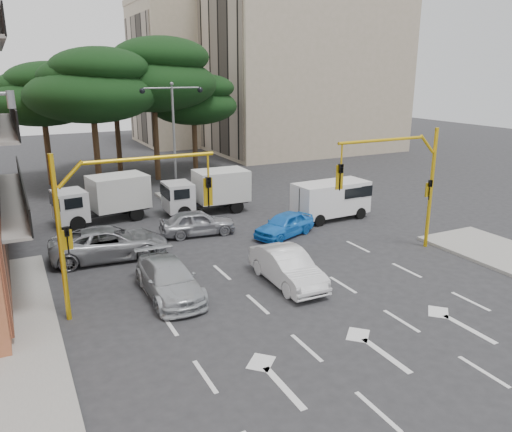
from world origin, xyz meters
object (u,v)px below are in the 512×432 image
(signal_mast_left, at_px, (111,209))
(car_blue_compact, at_px, (284,225))
(box_truck_a, at_px, (103,200))
(signal_mast_right, at_px, (405,175))
(van_white, at_px, (331,200))
(car_silver_cross_b, at_px, (197,222))
(car_silver_wagon, at_px, (169,279))
(car_white_hatch, at_px, (287,267))
(car_silver_cross_a, at_px, (110,243))
(box_truck_b, at_px, (207,192))
(street_lamp_center, at_px, (173,122))

(signal_mast_left, bearing_deg, car_blue_compact, 25.47)
(signal_mast_left, xyz_separation_m, box_truck_a, (1.63, 11.87, -2.56))
(signal_mast_right, xyz_separation_m, van_white, (0.36, 6.36, -2.75))
(signal_mast_right, height_order, car_silver_cross_b, signal_mast_right)
(car_blue_compact, xyz_separation_m, van_white, (4.16, 1.69, 0.49))
(signal_mast_right, bearing_deg, car_silver_wagon, 178.44)
(car_white_hatch, relative_size, car_silver_cross_a, 0.81)
(signal_mast_right, xyz_separation_m, box_truck_b, (-5.80, 10.94, -2.57))
(signal_mast_right, relative_size, signal_mast_left, 1.00)
(signal_mast_left, xyz_separation_m, van_white, (13.97, 6.36, -2.75))
(signal_mast_left, bearing_deg, car_silver_cross_b, 50.84)
(box_truck_b, bearing_deg, car_silver_cross_b, 153.43)
(car_silver_wagon, relative_size, car_silver_cross_a, 0.87)
(signal_mast_left, distance_m, box_truck_b, 13.68)
(car_white_hatch, relative_size, car_silver_wagon, 0.94)
(box_truck_a, xyz_separation_m, box_truck_b, (6.17, -0.93, -0.02))
(car_white_hatch, bearing_deg, car_silver_cross_b, 98.83)
(signal_mast_left, xyz_separation_m, box_truck_b, (7.80, 10.94, -2.57))
(signal_mast_left, distance_m, car_silver_cross_b, 9.59)
(signal_mast_right, distance_m, car_silver_cross_b, 11.03)
(street_lamp_center, height_order, car_blue_compact, street_lamp_center)
(box_truck_b, bearing_deg, van_white, -125.16)
(signal_mast_right, height_order, car_blue_compact, signal_mast_right)
(car_blue_compact, bearing_deg, signal_mast_left, -85.77)
(car_blue_compact, xyz_separation_m, car_silver_cross_a, (-9.04, 0.90, 0.11))
(street_lamp_center, relative_size, car_silver_wagon, 1.64)
(signal_mast_left, distance_m, van_white, 15.59)
(signal_mast_right, distance_m, car_white_hatch, 7.54)
(signal_mast_left, height_order, box_truck_b, signal_mast_left)
(signal_mast_right, xyz_separation_m, car_blue_compact, (-3.81, 4.67, -3.24))
(signal_mast_right, distance_m, box_truck_b, 12.65)
(street_lamp_center, height_order, car_silver_cross_a, street_lamp_center)
(car_blue_compact, bearing_deg, car_silver_cross_b, -140.99)
(car_silver_wagon, xyz_separation_m, car_silver_cross_b, (3.67, 6.69, 0.00))
(signal_mast_left, height_order, van_white, signal_mast_left)
(car_white_hatch, height_order, car_silver_cross_a, car_silver_cross_a)
(box_truck_a, height_order, box_truck_b, box_truck_a)
(street_lamp_center, xyz_separation_m, car_blue_compact, (3.00, -9.34, -4.78))
(car_silver_cross_a, distance_m, box_truck_a, 6.39)
(car_blue_compact, bearing_deg, van_white, 90.83)
(car_silver_wagon, height_order, box_truck_a, box_truck_a)
(car_silver_cross_a, bearing_deg, car_silver_wagon, -160.75)
(van_white, bearing_deg, car_blue_compact, -70.29)
(car_blue_compact, bearing_deg, car_silver_cross_a, -116.91)
(street_lamp_center, xyz_separation_m, car_silver_cross_b, (-1.10, -7.00, -4.74))
(car_silver_cross_b, relative_size, box_truck_b, 0.76)
(car_silver_cross_a, distance_m, van_white, 13.24)
(box_truck_b, bearing_deg, car_white_hatch, 176.61)
(van_white, relative_size, box_truck_a, 0.84)
(car_silver_cross_b, xyz_separation_m, box_truck_a, (-4.08, 4.86, 0.64))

